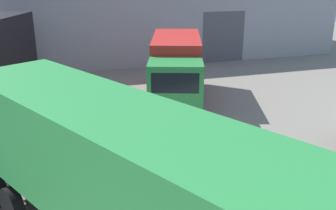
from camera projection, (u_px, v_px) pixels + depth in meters
name	position (u px, v px, depth m)	size (l,w,h in m)	color
ground_plane	(195.00, 162.00, 14.08)	(60.00, 60.00, 0.00)	slate
warehouse_building	(110.00, 20.00, 30.28)	(33.99, 10.40, 5.24)	#93999E
container_trailer_green	(131.00, 175.00, 8.26)	(7.61, 11.21, 3.87)	#28843D
box_truck_green	(176.00, 67.00, 19.79)	(4.49, 7.37, 3.22)	#28843D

